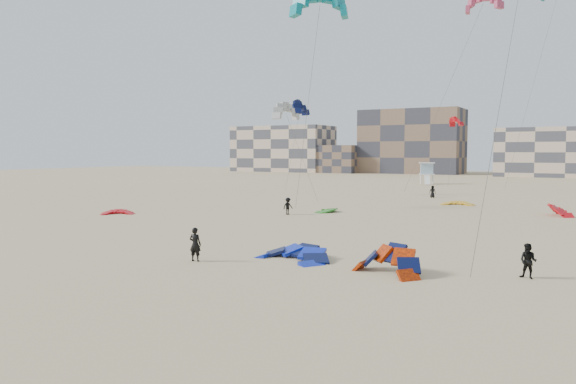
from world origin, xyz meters
The scene contains 21 objects.
ground centered at (0.00, 0.00, 0.00)m, with size 320.00×320.00×0.00m, color tan.
kite_ground_blue centered at (1.69, 4.38, 0.00)m, with size 4.67×4.73×1.36m, color #121CDA, non-canonical shape.
kite_ground_orange centered at (7.68, 3.39, 0.00)m, with size 3.68×2.98×2.27m, color #FF3800, non-canonical shape.
kite_ground_red centered at (-24.53, 16.54, 0.00)m, with size 2.89×3.02×0.74m, color #DD0200, non-canonical shape.
kite_ground_green centered at (-7.47, 28.45, 0.00)m, with size 3.03×3.17×0.71m, color #3E9121, non-canonical shape.
kite_ground_red_far centered at (13.81, 36.18, 0.00)m, with size 3.50×3.27×1.74m, color #DD0200, non-canonical shape.
kite_ground_yellow centered at (2.70, 42.52, 0.00)m, with size 3.43×3.58×0.70m, color gold, non-canonical shape.
kitesurfer_main centered at (-2.84, 1.32, 0.96)m, with size 0.70×0.46×1.91m, color black.
kitesurfer_b centered at (13.99, 5.70, 0.86)m, with size 0.83×0.65×1.71m, color black.
kitesurfer_c centered at (-9.63, 24.32, 0.83)m, with size 1.08×0.62×1.67m, color black.
kitesurfer_e centered at (-2.48, 51.27, 0.82)m, with size 0.80×0.52×1.64m, color black.
kite_fly_teal_a centered at (-2.42, 16.38, 17.41)m, with size 8.03×8.39×17.86m.
kite_fly_grey centered at (-13.34, 30.54, 10.38)m, with size 6.67×4.21×10.57m.
kite_fly_pink centered at (6.05, 36.79, 21.10)m, with size 13.10×11.84×21.17m.
kite_fly_navy centered at (-20.24, 47.11, 12.17)m, with size 4.59×7.01×12.80m.
kite_fly_red centered at (-3.04, 66.85, 10.73)m, with size 4.25×8.76×11.05m.
lifeguard_tower_far centered at (-11.85, 82.94, 2.03)m, with size 3.65×6.02×4.10m.
condo_west_a centered at (-70.00, 130.00, 7.00)m, with size 30.00×15.00×14.00m, color beige.
condo_west_b centered at (-30.00, 134.00, 9.00)m, with size 28.00×14.00×18.00m, color brown.
condo_mid centered at (10.00, 130.00, 6.00)m, with size 32.00×16.00×12.00m, color beige.
condo_fill_left centered at (-50.00, 128.00, 4.00)m, with size 12.00×10.00×8.00m, color brown.
Camera 1 is at (16.82, -23.40, 6.14)m, focal length 35.00 mm.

